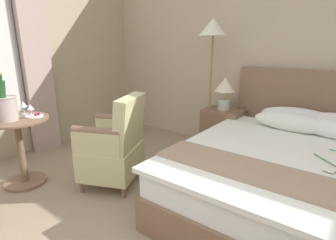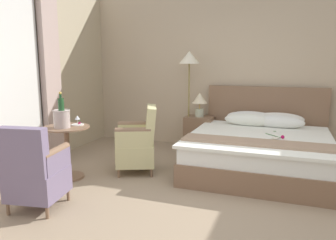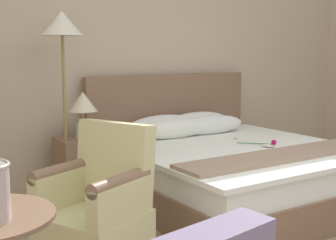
{
  "view_description": "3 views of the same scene",
  "coord_description": "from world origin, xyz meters",
  "px_view_note": "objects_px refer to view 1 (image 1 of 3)",
  "views": [
    {
      "loc": [
        0.6,
        -0.7,
        1.42
      ],
      "look_at": [
        -0.58,
        0.88,
        0.86
      ],
      "focal_mm": 28.0,
      "sensor_mm": 36.0,
      "label": 1
    },
    {
      "loc": [
        0.62,
        -3.16,
        1.58
      ],
      "look_at": [
        -0.93,
        1.07,
        0.77
      ],
      "focal_mm": 35.0,
      "sensor_mm": 36.0,
      "label": 2
    },
    {
      "loc": [
        -2.5,
        -1.61,
        1.39
      ],
      "look_at": [
        -0.84,
        0.96,
        0.95
      ],
      "focal_mm": 50.0,
      "sensor_mm": 36.0,
      "label": 3
    }
  ],
  "objects_px": {
    "bedside_lamp": "(225,89)",
    "floor_lamp_brass": "(213,40)",
    "wine_glass_near_edge": "(23,105)",
    "bed": "(301,174)",
    "side_table_round": "(20,147)",
    "champagne_bucket": "(4,106)",
    "nightstand": "(222,131)",
    "wine_glass_near_bucket": "(30,108)",
    "armchair_by_window": "(115,147)",
    "snack_plate": "(35,116)"
  },
  "relations": [
    {
      "from": "armchair_by_window",
      "to": "wine_glass_near_bucket",
      "type": "bearing_deg",
      "value": -145.07
    },
    {
      "from": "side_table_round",
      "to": "wine_glass_near_bucket",
      "type": "bearing_deg",
      "value": 44.25
    },
    {
      "from": "bed",
      "to": "wine_glass_near_edge",
      "type": "bearing_deg",
      "value": -155.49
    },
    {
      "from": "floor_lamp_brass",
      "to": "bedside_lamp",
      "type": "bearing_deg",
      "value": 9.72
    },
    {
      "from": "bedside_lamp",
      "to": "wine_glass_near_edge",
      "type": "distance_m",
      "value": 2.36
    },
    {
      "from": "wine_glass_near_edge",
      "to": "floor_lamp_brass",
      "type": "bearing_deg",
      "value": 56.76
    },
    {
      "from": "armchair_by_window",
      "to": "champagne_bucket",
      "type": "bearing_deg",
      "value": -140.0
    },
    {
      "from": "floor_lamp_brass",
      "to": "bed",
      "type": "bearing_deg",
      "value": -28.52
    },
    {
      "from": "side_table_round",
      "to": "snack_plate",
      "type": "xyz_separation_m",
      "value": [
        0.08,
        0.16,
        0.31
      ]
    },
    {
      "from": "bedside_lamp",
      "to": "wine_glass_near_edge",
      "type": "relative_size",
      "value": 2.98
    },
    {
      "from": "bedside_lamp",
      "to": "armchair_by_window",
      "type": "relative_size",
      "value": 0.44
    },
    {
      "from": "nightstand",
      "to": "bedside_lamp",
      "type": "height_order",
      "value": "bedside_lamp"
    },
    {
      "from": "wine_glass_near_bucket",
      "to": "armchair_by_window",
      "type": "bearing_deg",
      "value": 34.93
    },
    {
      "from": "floor_lamp_brass",
      "to": "armchair_by_window",
      "type": "xyz_separation_m",
      "value": [
        -0.33,
        -1.42,
        -1.08
      ]
    },
    {
      "from": "side_table_round",
      "to": "champagne_bucket",
      "type": "distance_m",
      "value": 0.46
    },
    {
      "from": "bed",
      "to": "wine_glass_near_edge",
      "type": "height_order",
      "value": "bed"
    },
    {
      "from": "nightstand",
      "to": "side_table_round",
      "type": "distance_m",
      "value": 2.42
    },
    {
      "from": "floor_lamp_brass",
      "to": "champagne_bucket",
      "type": "relative_size",
      "value": 3.68
    },
    {
      "from": "wine_glass_near_bucket",
      "to": "wine_glass_near_edge",
      "type": "xyz_separation_m",
      "value": [
        -0.21,
        0.03,
        -0.0
      ]
    },
    {
      "from": "nightstand",
      "to": "wine_glass_near_edge",
      "type": "height_order",
      "value": "wine_glass_near_edge"
    },
    {
      "from": "bedside_lamp",
      "to": "side_table_round",
      "type": "distance_m",
      "value": 2.46
    },
    {
      "from": "wine_glass_near_bucket",
      "to": "wine_glass_near_edge",
      "type": "bearing_deg",
      "value": 171.42
    },
    {
      "from": "bedside_lamp",
      "to": "floor_lamp_brass",
      "type": "relative_size",
      "value": 0.24
    },
    {
      "from": "floor_lamp_brass",
      "to": "armchair_by_window",
      "type": "relative_size",
      "value": 1.84
    },
    {
      "from": "floor_lamp_brass",
      "to": "wine_glass_near_bucket",
      "type": "distance_m",
      "value": 2.24
    },
    {
      "from": "champagne_bucket",
      "to": "wine_glass_near_edge",
      "type": "bearing_deg",
      "value": 114.83
    },
    {
      "from": "champagne_bucket",
      "to": "nightstand",
      "type": "bearing_deg",
      "value": 58.23
    },
    {
      "from": "floor_lamp_brass",
      "to": "side_table_round",
      "type": "bearing_deg",
      "value": -119.23
    },
    {
      "from": "armchair_by_window",
      "to": "wine_glass_near_edge",
      "type": "bearing_deg",
      "value": -153.56
    },
    {
      "from": "bed",
      "to": "snack_plate",
      "type": "distance_m",
      "value": 2.64
    },
    {
      "from": "nightstand",
      "to": "side_table_round",
      "type": "bearing_deg",
      "value": -122.79
    },
    {
      "from": "floor_lamp_brass",
      "to": "snack_plate",
      "type": "relative_size",
      "value": 10.25
    },
    {
      "from": "champagne_bucket",
      "to": "side_table_round",
      "type": "bearing_deg",
      "value": 90.95
    },
    {
      "from": "snack_plate",
      "to": "bedside_lamp",
      "type": "bearing_deg",
      "value": 56.7
    },
    {
      "from": "bed",
      "to": "nightstand",
      "type": "relative_size",
      "value": 3.55
    },
    {
      "from": "champagne_bucket",
      "to": "snack_plate",
      "type": "xyz_separation_m",
      "value": [
        0.07,
        0.23,
        -0.14
      ]
    },
    {
      "from": "nightstand",
      "to": "snack_plate",
      "type": "height_order",
      "value": "snack_plate"
    },
    {
      "from": "wine_glass_near_bucket",
      "to": "bed",
      "type": "bearing_deg",
      "value": 27.08
    },
    {
      "from": "nightstand",
      "to": "floor_lamp_brass",
      "type": "bearing_deg",
      "value": -170.29
    },
    {
      "from": "wine_glass_near_edge",
      "to": "armchair_by_window",
      "type": "xyz_separation_m",
      "value": [
        0.89,
        0.44,
        -0.4
      ]
    },
    {
      "from": "nightstand",
      "to": "wine_glass_near_bucket",
      "type": "xyz_separation_m",
      "value": [
        -1.2,
        -1.92,
        0.52
      ]
    },
    {
      "from": "floor_lamp_brass",
      "to": "champagne_bucket",
      "type": "height_order",
      "value": "floor_lamp_brass"
    },
    {
      "from": "snack_plate",
      "to": "floor_lamp_brass",
      "type": "bearing_deg",
      "value": 60.52
    },
    {
      "from": "side_table_round",
      "to": "snack_plate",
      "type": "bearing_deg",
      "value": 63.84
    },
    {
      "from": "nightstand",
      "to": "bed",
      "type": "bearing_deg",
      "value": -33.64
    },
    {
      "from": "bedside_lamp",
      "to": "snack_plate",
      "type": "relative_size",
      "value": 2.49
    },
    {
      "from": "bedside_lamp",
      "to": "snack_plate",
      "type": "distance_m",
      "value": 2.25
    },
    {
      "from": "bedside_lamp",
      "to": "floor_lamp_brass",
      "type": "xyz_separation_m",
      "value": [
        -0.19,
        -0.03,
        0.61
      ]
    },
    {
      "from": "snack_plate",
      "to": "champagne_bucket",
      "type": "bearing_deg",
      "value": -107.7
    },
    {
      "from": "bed",
      "to": "armchair_by_window",
      "type": "relative_size",
      "value": 2.25
    }
  ]
}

